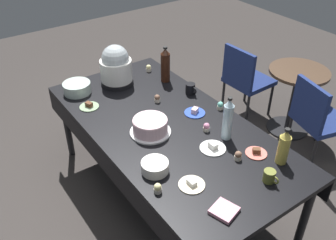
{
  "coord_description": "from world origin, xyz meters",
  "views": [
    {
      "loc": [
        1.91,
        -1.35,
        2.42
      ],
      "look_at": [
        0.0,
        0.0,
        0.8
      ],
      "focal_mm": 39.72,
      "sensor_mm": 36.0,
      "label": 1
    }
  ],
  "objects_px": {
    "soda_bottle_cola": "(165,65)",
    "maroon_chair_left": "(245,77)",
    "cupcake_mint": "(149,68)",
    "slow_cooker": "(116,67)",
    "cupcake_lemon": "(220,106)",
    "cupcake_berry": "(157,99)",
    "ceramic_snack_bowl": "(155,167)",
    "dessert_plate_cream": "(192,184)",
    "dessert_plate_sage": "(89,106)",
    "cupcake_vanilla": "(238,156)",
    "frosted_layer_cake": "(150,126)",
    "glass_salad_bowl": "(77,88)",
    "dessert_plate_white": "(213,147)",
    "dessert_plate_coral": "(256,153)",
    "potluck_table": "(168,132)",
    "dessert_plate_cobalt": "(195,112)",
    "soda_bottle_ginger_ale": "(284,147)",
    "round_cafe_table": "(295,90)",
    "cupcake_cocoa": "(158,188)",
    "maroon_chair_right": "(317,116)",
    "coffee_mug_black": "(190,89)",
    "soda_bottle_water": "(228,119)",
    "coffee_mug_olive": "(270,176)",
    "cupcake_rose": "(206,127)"
  },
  "relations": [
    {
      "from": "dessert_plate_sage",
      "to": "cupcake_vanilla",
      "type": "relative_size",
      "value": 2.38
    },
    {
      "from": "frosted_layer_cake",
      "to": "glass_salad_bowl",
      "type": "height_order",
      "value": "frosted_layer_cake"
    },
    {
      "from": "soda_bottle_ginger_ale",
      "to": "dessert_plate_cobalt",
      "type": "bearing_deg",
      "value": -172.48
    },
    {
      "from": "frosted_layer_cake",
      "to": "dessert_plate_coral",
      "type": "xyz_separation_m",
      "value": [
        0.64,
        0.47,
        -0.05
      ]
    },
    {
      "from": "frosted_layer_cake",
      "to": "maroon_chair_left",
      "type": "relative_size",
      "value": 0.37
    },
    {
      "from": "frosted_layer_cake",
      "to": "dessert_plate_cream",
      "type": "distance_m",
      "value": 0.63
    },
    {
      "from": "cupcake_berry",
      "to": "maroon_chair_left",
      "type": "relative_size",
      "value": 0.08
    },
    {
      "from": "dessert_plate_cream",
      "to": "dessert_plate_sage",
      "type": "distance_m",
      "value": 1.21
    },
    {
      "from": "maroon_chair_right",
      "to": "cupcake_berry",
      "type": "bearing_deg",
      "value": -118.92
    },
    {
      "from": "glass_salad_bowl",
      "to": "maroon_chair_left",
      "type": "relative_size",
      "value": 0.28
    },
    {
      "from": "dessert_plate_coral",
      "to": "cupcake_mint",
      "type": "distance_m",
      "value": 1.49
    },
    {
      "from": "glass_salad_bowl",
      "to": "maroon_chair_right",
      "type": "xyz_separation_m",
      "value": [
        1.25,
        1.79,
        -0.31
      ]
    },
    {
      "from": "soda_bottle_ginger_ale",
      "to": "round_cafe_table",
      "type": "bearing_deg",
      "value": 123.56
    },
    {
      "from": "ceramic_snack_bowl",
      "to": "cupcake_cocoa",
      "type": "relative_size",
      "value": 2.7
    },
    {
      "from": "frosted_layer_cake",
      "to": "glass_salad_bowl",
      "type": "xyz_separation_m",
      "value": [
        -0.87,
        -0.2,
        -0.01
      ]
    },
    {
      "from": "slow_cooker",
      "to": "soda_bottle_ginger_ale",
      "type": "bearing_deg",
      "value": 13.55
    },
    {
      "from": "frosted_layer_cake",
      "to": "dessert_plate_white",
      "type": "height_order",
      "value": "frosted_layer_cake"
    },
    {
      "from": "dessert_plate_sage",
      "to": "maroon_chair_left",
      "type": "xyz_separation_m",
      "value": [
        0.04,
        1.8,
        -0.27
      ]
    },
    {
      "from": "cupcake_mint",
      "to": "soda_bottle_water",
      "type": "xyz_separation_m",
      "value": [
        1.22,
        -0.11,
        0.13
      ]
    },
    {
      "from": "dessert_plate_coral",
      "to": "dessert_plate_cobalt",
      "type": "bearing_deg",
      "value": -177.18
    },
    {
      "from": "coffee_mug_olive",
      "to": "cupcake_lemon",
      "type": "bearing_deg",
      "value": 158.95
    },
    {
      "from": "slow_cooker",
      "to": "ceramic_snack_bowl",
      "type": "distance_m",
      "value": 1.25
    },
    {
      "from": "cupcake_rose",
      "to": "coffee_mug_black",
      "type": "xyz_separation_m",
      "value": [
        -0.51,
        0.24,
        0.02
      ]
    },
    {
      "from": "dessert_plate_coral",
      "to": "dessert_plate_cream",
      "type": "bearing_deg",
      "value": -91.63
    },
    {
      "from": "slow_cooker",
      "to": "dessert_plate_coral",
      "type": "distance_m",
      "value": 1.48
    },
    {
      "from": "potluck_table",
      "to": "cupcake_rose",
      "type": "xyz_separation_m",
      "value": [
        0.22,
        0.2,
        0.09
      ]
    },
    {
      "from": "dessert_plate_cream",
      "to": "round_cafe_table",
      "type": "xyz_separation_m",
      "value": [
        -0.67,
        1.89,
        -0.26
      ]
    },
    {
      "from": "frosted_layer_cake",
      "to": "cupcake_mint",
      "type": "xyz_separation_m",
      "value": [
        -0.85,
        0.53,
        -0.03
      ]
    },
    {
      "from": "dessert_plate_sage",
      "to": "round_cafe_table",
      "type": "height_order",
      "value": "dessert_plate_sage"
    },
    {
      "from": "glass_salad_bowl",
      "to": "cupcake_mint",
      "type": "xyz_separation_m",
      "value": [
        0.02,
        0.74,
        -0.02
      ]
    },
    {
      "from": "soda_bottle_cola",
      "to": "maroon_chair_left",
      "type": "relative_size",
      "value": 0.4
    },
    {
      "from": "ceramic_snack_bowl",
      "to": "soda_bottle_water",
      "type": "xyz_separation_m",
      "value": [
        -0.0,
        0.63,
        0.12
      ]
    },
    {
      "from": "dessert_plate_white",
      "to": "cupcake_berry",
      "type": "height_order",
      "value": "cupcake_berry"
    },
    {
      "from": "glass_salad_bowl",
      "to": "dessert_plate_sage",
      "type": "xyz_separation_m",
      "value": [
        0.28,
        -0.02,
        -0.04
      ]
    },
    {
      "from": "soda_bottle_cola",
      "to": "cupcake_berry",
      "type": "bearing_deg",
      "value": -45.29
    },
    {
      "from": "coffee_mug_black",
      "to": "cupcake_cocoa",
      "type": "bearing_deg",
      "value": -47.43
    },
    {
      "from": "ceramic_snack_bowl",
      "to": "dessert_plate_cream",
      "type": "relative_size",
      "value": 1.07
    },
    {
      "from": "cupcake_lemon",
      "to": "cupcake_berry",
      "type": "bearing_deg",
      "value": -137.4
    },
    {
      "from": "dessert_plate_coral",
      "to": "cupcake_lemon",
      "type": "xyz_separation_m",
      "value": [
        -0.58,
        0.18,
        0.02
      ]
    },
    {
      "from": "glass_salad_bowl",
      "to": "cupcake_lemon",
      "type": "relative_size",
      "value": 3.58
    },
    {
      "from": "cupcake_mint",
      "to": "slow_cooker",
      "type": "bearing_deg",
      "value": -83.43
    },
    {
      "from": "dessert_plate_cream",
      "to": "soda_bottle_water",
      "type": "distance_m",
      "value": 0.59
    },
    {
      "from": "slow_cooker",
      "to": "dessert_plate_white",
      "type": "relative_size",
      "value": 2.0
    },
    {
      "from": "soda_bottle_water",
      "to": "coffee_mug_black",
      "type": "bearing_deg",
      "value": 164.82
    },
    {
      "from": "potluck_table",
      "to": "glass_salad_bowl",
      "type": "bearing_deg",
      "value": -157.22
    },
    {
      "from": "ceramic_snack_bowl",
      "to": "maroon_chair_right",
      "type": "xyz_separation_m",
      "value": [
        0.01,
        1.79,
        -0.3
      ]
    },
    {
      "from": "glass_salad_bowl",
      "to": "soda_bottle_cola",
      "type": "relative_size",
      "value": 0.71
    },
    {
      "from": "potluck_table",
      "to": "dessert_plate_cobalt",
      "type": "bearing_deg",
      "value": 92.93
    },
    {
      "from": "slow_cooker",
      "to": "coffee_mug_olive",
      "type": "relative_size",
      "value": 3.23
    },
    {
      "from": "ceramic_snack_bowl",
      "to": "cupcake_vanilla",
      "type": "bearing_deg",
      "value": 66.54
    }
  ]
}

